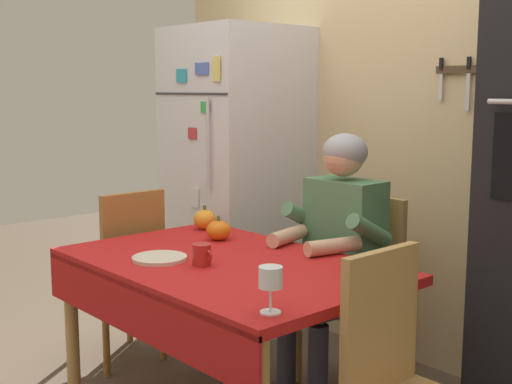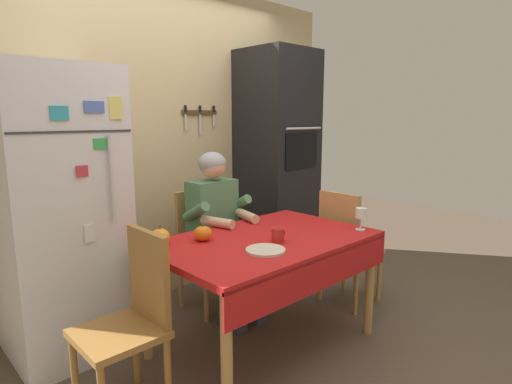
# 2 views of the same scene
# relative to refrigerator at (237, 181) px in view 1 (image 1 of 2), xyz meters

# --- Properties ---
(back_wall_assembly) EXTENTS (3.70, 0.13, 2.60)m
(back_wall_assembly) POSITION_rel_refrigerator_xyz_m (1.00, 0.39, 0.40)
(back_wall_assembly) COLOR #D1B784
(back_wall_assembly) RESTS_ON ground
(refrigerator) EXTENTS (0.68, 0.71, 1.80)m
(refrigerator) POSITION_rel_refrigerator_xyz_m (0.00, 0.00, 0.00)
(refrigerator) COLOR silver
(refrigerator) RESTS_ON ground
(dining_table) EXTENTS (1.40, 0.90, 0.74)m
(dining_table) POSITION_rel_refrigerator_xyz_m (0.95, -0.88, -0.24)
(dining_table) COLOR tan
(dining_table) RESTS_ON ground
(chair_behind_person) EXTENTS (0.40, 0.40, 0.93)m
(chair_behind_person) POSITION_rel_refrigerator_xyz_m (1.03, -0.09, -0.39)
(chair_behind_person) COLOR tan
(chair_behind_person) RESTS_ON ground
(seated_person) EXTENTS (0.47, 0.55, 1.25)m
(seated_person) POSITION_rel_refrigerator_xyz_m (1.03, -0.28, -0.16)
(seated_person) COLOR #38384C
(seated_person) RESTS_ON ground
(chair_left_side) EXTENTS (0.40, 0.40, 0.93)m
(chair_left_side) POSITION_rel_refrigerator_xyz_m (0.05, -0.82, -0.39)
(chair_left_side) COLOR #9E6B33
(chair_left_side) RESTS_ON ground
(chair_right_side) EXTENTS (0.40, 0.40, 0.93)m
(chair_right_side) POSITION_rel_refrigerator_xyz_m (1.85, -0.86, -0.39)
(chair_right_side) COLOR tan
(chair_right_side) RESTS_ON ground
(coffee_mug) EXTENTS (0.11, 0.08, 0.09)m
(coffee_mug) POSITION_rel_refrigerator_xyz_m (0.94, -0.98, -0.12)
(coffee_mug) COLOR #B2231E
(coffee_mug) RESTS_ON dining_table
(wine_glass) EXTENTS (0.08, 0.08, 0.15)m
(wine_glass) POSITION_rel_refrigerator_xyz_m (1.56, -1.18, -0.05)
(wine_glass) COLOR white
(wine_glass) RESTS_ON dining_table
(pumpkin_large) EXTENTS (0.11, 0.11, 0.12)m
(pumpkin_large) POSITION_rel_refrigerator_xyz_m (0.39, -0.54, -0.11)
(pumpkin_large) COLOR orange
(pumpkin_large) RESTS_ON dining_table
(pumpkin_medium) EXTENTS (0.12, 0.12, 0.12)m
(pumpkin_medium) POSITION_rel_refrigerator_xyz_m (0.63, -0.64, -0.11)
(pumpkin_medium) COLOR orange
(pumpkin_medium) RESTS_ON dining_table
(serving_tray) EXTENTS (0.23, 0.23, 0.02)m
(serving_tray) POSITION_rel_refrigerator_xyz_m (0.76, -1.06, -0.15)
(serving_tray) COLOR beige
(serving_tray) RESTS_ON dining_table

